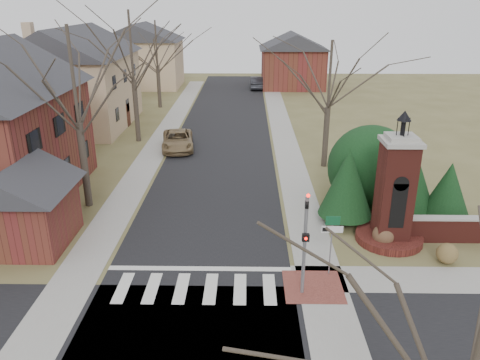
{
  "coord_description": "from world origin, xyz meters",
  "views": [
    {
      "loc": [
        2.06,
        -15.36,
        11.05
      ],
      "look_at": [
        1.71,
        6.0,
        2.76
      ],
      "focal_mm": 35.0,
      "sensor_mm": 36.0,
      "label": 1
    }
  ],
  "objects_px": {
    "traffic_signal_pole": "(305,236)",
    "brick_gate_monument": "(394,200)",
    "sign_post": "(332,234)",
    "pickup_truck": "(178,140)",
    "distant_car": "(257,83)"
  },
  "relations": [
    {
      "from": "sign_post",
      "to": "distant_car",
      "type": "xyz_separation_m",
      "value": [
        -2.34,
        44.51,
        -1.16
      ]
    },
    {
      "from": "sign_post",
      "to": "brick_gate_monument",
      "type": "xyz_separation_m",
      "value": [
        3.41,
        3.01,
        0.22
      ]
    },
    {
      "from": "pickup_truck",
      "to": "sign_post",
      "type": "bearing_deg",
      "value": -70.93
    },
    {
      "from": "brick_gate_monument",
      "to": "pickup_truck",
      "type": "xyz_separation_m",
      "value": [
        -12.4,
        14.82,
        -1.46
      ]
    },
    {
      "from": "sign_post",
      "to": "pickup_truck",
      "type": "distance_m",
      "value": 20.0
    },
    {
      "from": "traffic_signal_pole",
      "to": "pickup_truck",
      "type": "height_order",
      "value": "traffic_signal_pole"
    },
    {
      "from": "distant_car",
      "to": "sign_post",
      "type": "bearing_deg",
      "value": 91.81
    },
    {
      "from": "brick_gate_monument",
      "to": "pickup_truck",
      "type": "bearing_deg",
      "value": 129.92
    },
    {
      "from": "sign_post",
      "to": "pickup_truck",
      "type": "bearing_deg",
      "value": 116.77
    },
    {
      "from": "traffic_signal_pole",
      "to": "brick_gate_monument",
      "type": "relative_size",
      "value": 0.69
    },
    {
      "from": "sign_post",
      "to": "pickup_truck",
      "type": "xyz_separation_m",
      "value": [
        -8.99,
        17.82,
        -1.24
      ]
    },
    {
      "from": "brick_gate_monument",
      "to": "distant_car",
      "type": "xyz_separation_m",
      "value": [
        -5.75,
        41.5,
        -1.38
      ]
    },
    {
      "from": "sign_post",
      "to": "brick_gate_monument",
      "type": "distance_m",
      "value": 4.55
    },
    {
      "from": "brick_gate_monument",
      "to": "sign_post",
      "type": "bearing_deg",
      "value": -138.58
    },
    {
      "from": "sign_post",
      "to": "distant_car",
      "type": "distance_m",
      "value": 44.58
    }
  ]
}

